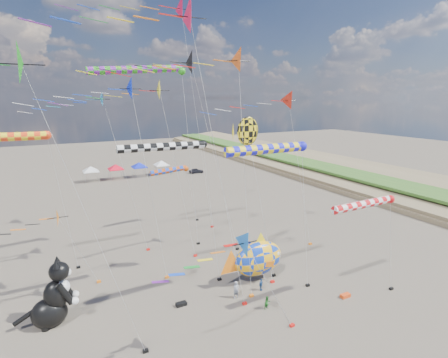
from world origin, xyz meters
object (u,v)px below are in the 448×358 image
child_blue (261,285)px  fish_inflatable (258,258)px  child_green (267,303)px  cat_inflatable (51,292)px  parked_car (196,171)px  person_adult (236,290)px

child_blue → fish_inflatable: bearing=38.5°
fish_inflatable → child_green: (-1.77, -4.28, -1.69)m
cat_inflatable → parked_car: bearing=62.0°
person_adult → parked_car: person_adult is taller
child_green → child_blue: size_ratio=1.02×
child_green → child_blue: 2.90m
fish_inflatable → parked_car: 49.52m
child_blue → parked_car: (14.49, 49.13, 0.01)m
cat_inflatable → fish_inflatable: bearing=0.7°
fish_inflatable → child_green: 4.93m
fish_inflatable → child_blue: fish_inflatable is taller
fish_inflatable → parked_car: (13.85, 47.51, -1.69)m
child_green → parked_car: 54.10m
fish_inflatable → person_adult: 3.93m
child_green → cat_inflatable: bearing=149.4°
fish_inflatable → person_adult: (-3.24, -1.67, -1.49)m
cat_inflatable → child_green: size_ratio=4.70×
cat_inflatable → person_adult: size_ratio=3.44×
child_blue → parked_car: parked_car is taller
cat_inflatable → child_green: cat_inflatable is taller
cat_inflatable → child_blue: bearing=-4.9°
fish_inflatable → child_green: bearing=-112.5°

